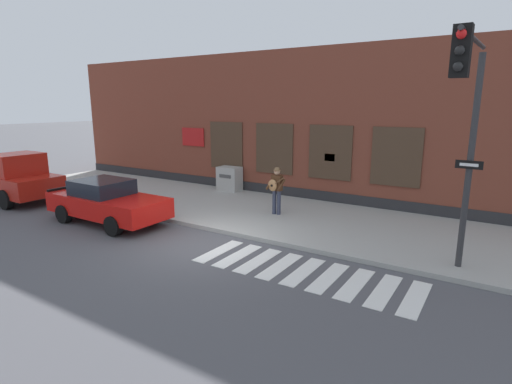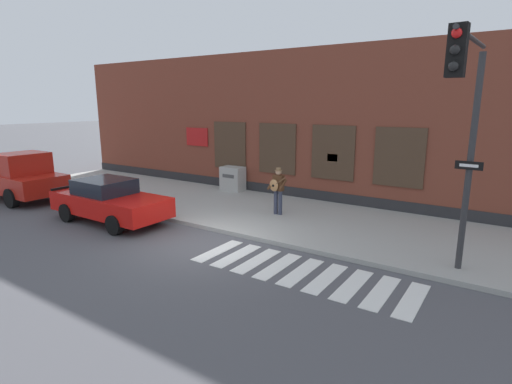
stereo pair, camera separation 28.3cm
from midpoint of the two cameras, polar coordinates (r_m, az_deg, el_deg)
ground_plane at (r=12.30m, az=-8.03°, el=-7.35°), size 160.00×160.00×0.00m
sidewalk at (r=15.22m, az=1.21°, el=-3.05°), size 28.00×5.52×0.14m
building_backdrop at (r=18.92m, az=8.81°, el=9.47°), size 28.00×4.06×6.40m
crosswalk at (r=10.32m, az=6.00°, el=-11.24°), size 5.78×1.90×0.01m
red_car at (r=15.10m, az=-21.03°, el=-1.27°), size 4.60×1.99×1.53m
red_truck at (r=20.42m, az=-31.99°, el=1.89°), size 5.40×2.19×2.10m
busker at (r=14.61m, az=2.33°, el=0.57°), size 0.70×0.51×1.74m
traffic_light at (r=9.56m, az=27.22°, el=9.17°), size 0.60×3.10×5.33m
utility_box at (r=18.84m, az=-4.24°, el=1.91°), size 1.08×0.71×1.12m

